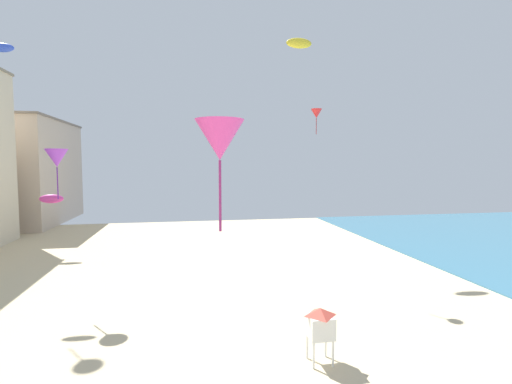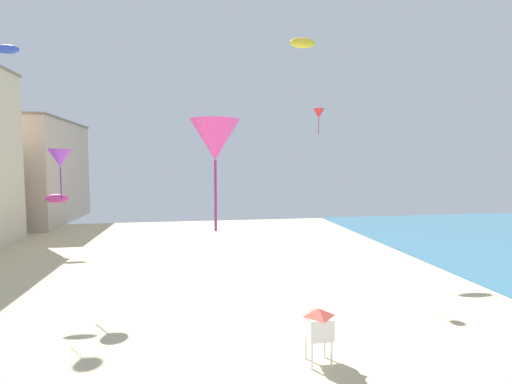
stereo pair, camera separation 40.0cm
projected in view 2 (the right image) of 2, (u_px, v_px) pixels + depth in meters
boardwalk_hotel_far at (13, 172)px, 57.63m from camera, size 16.95×20.50×15.71m
lifeguard_stand at (319, 324)px, 16.95m from camera, size 1.10×1.10×2.55m
kite_magenta_parafoil at (57, 198)px, 37.14m from camera, size 2.24×0.62×0.87m
kite_yellow_parafoil at (302, 43)px, 35.50m from camera, size 2.48×0.69×0.96m
kite_magenta_delta at (215, 140)px, 12.27m from camera, size 1.61×1.61×3.67m
kite_red_delta at (319, 113)px, 27.49m from camera, size 0.81×0.81×1.85m
kite_purple_delta at (60, 158)px, 24.20m from camera, size 1.41×1.41×3.21m
kite_blue_parafoil_2 at (7, 49)px, 27.86m from camera, size 1.71×0.47×0.66m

